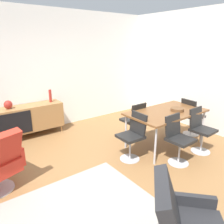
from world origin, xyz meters
name	(u,v)px	position (x,y,z in m)	size (l,w,h in m)	color
ground_plane	(99,179)	(0.00, 0.00, 0.00)	(8.32, 8.32, 0.00)	olive
wall_back	(35,72)	(0.00, 2.60, 1.40)	(6.80, 0.12, 2.80)	white
wall_right	(218,73)	(3.20, 0.00, 1.40)	(0.12, 5.60, 2.80)	white
sideboard	(26,118)	(-0.40, 2.30, 0.44)	(1.60, 0.45, 0.72)	olive
vase_cobalt	(50,96)	(0.20, 2.30, 0.87)	(0.06, 0.06, 0.29)	maroon
vase_sculptural_dark	(8,105)	(-0.72, 2.30, 0.81)	(0.17, 0.17, 0.18)	maroon
dining_table	(166,113)	(1.74, 0.17, 0.70)	(1.60, 0.90, 0.74)	brown
wooden_bowl_on_table	(177,110)	(1.92, 0.05, 0.77)	(0.26, 0.26, 0.06)	brown
dining_chair_far_end	(191,115)	(2.63, 0.17, 0.47)	(0.45, 0.43, 0.86)	black
dining_chair_back_left	(134,120)	(1.39, 0.73, 0.47)	(0.40, 0.43, 0.86)	black
dining_chair_front_right	(200,128)	(2.09, -0.39, 0.47)	(0.42, 0.44, 0.86)	black
dining_chair_front_left	(178,138)	(1.39, -0.39, 0.47)	(0.41, 0.44, 0.86)	black
dining_chair_near_window	(133,135)	(0.85, 0.16, 0.47)	(0.43, 0.41, 0.86)	black
area_rug	(72,222)	(-0.73, -0.52, 0.00)	(2.20, 1.70, 0.01)	gray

